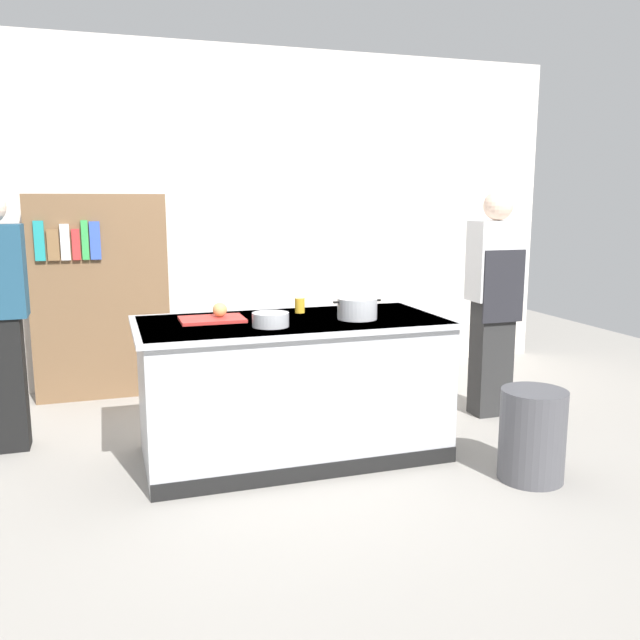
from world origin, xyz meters
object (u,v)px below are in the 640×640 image
Objects in this scene: mixing_bowl at (271,320)px; person_chef at (494,298)px; stock_pot at (357,309)px; juice_cup at (300,305)px; trash_bin at (532,435)px; bookshelf at (101,297)px; onion at (220,310)px.

person_chef is (1.87, 0.51, -0.03)m from mixing_bowl.
person_chef reaches higher than stock_pot.
mixing_bowl is at bearing -126.07° from juice_cup.
trash_bin is at bearing -24.39° from mixing_bowl.
trash_bin is 0.32× the size of bookshelf.
mixing_bowl is 1.71m from trash_bin.
stock_pot reaches higher than onion.
bookshelf is (-0.73, 1.66, -0.11)m from onion.
person_chef is at bearing 15.24° from mixing_bowl.
mixing_bowl is at bearing -172.08° from stock_pot.
mixing_bowl is at bearing -63.63° from bookshelf.
onion reaches higher than mixing_bowl.
bookshelf is (-2.41, 2.63, 0.58)m from trash_bin.
stock_pot reaches higher than trash_bin.
stock_pot is 1.44× the size of mixing_bowl.
trash_bin is at bearing 166.02° from person_chef.
stock_pot is 1.31m from trash_bin.
mixing_bowl is 0.52m from juice_cup.
onion reaches higher than juice_cup.
bookshelf is (-1.57, 1.90, -0.11)m from stock_pot.
trash_bin is (1.43, -0.65, -0.67)m from mixing_bowl.
onion reaches higher than trash_bin.
trash_bin is at bearing -41.03° from stock_pot.
juice_cup is 0.06× the size of person_chef.
mixing_bowl is at bearing 112.12° from person_chef.
person_chef is at bearing -27.20° from bookshelf.
stock_pot is 0.44m from juice_cup.
person_chef is (1.28, 0.43, -0.05)m from stock_pot.
trash_bin is 0.32× the size of person_chef.
stock_pot is 0.60m from mixing_bowl.
onion is 0.05× the size of person_chef.
mixing_bowl is 2.21m from bookshelf.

